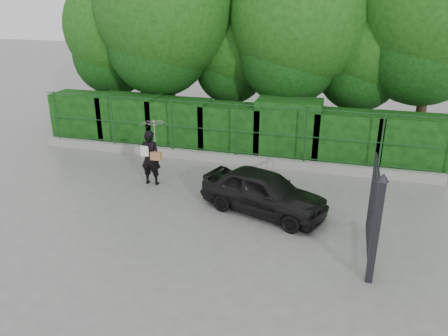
# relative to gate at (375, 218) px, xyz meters

# --- Properties ---
(ground) EXTENTS (80.00, 80.00, 0.00)m
(ground) POSITION_rel_gate_xyz_m (-4.60, 0.72, -1.19)
(ground) COLOR gray
(kerb) EXTENTS (14.00, 0.25, 0.30)m
(kerb) POSITION_rel_gate_xyz_m (-4.60, 5.22, -1.04)
(kerb) COLOR #9E9E99
(kerb) RESTS_ON ground
(fence) EXTENTS (14.13, 0.06, 1.80)m
(fence) POSITION_rel_gate_xyz_m (-4.38, 5.22, 0.01)
(fence) COLOR #18441C
(fence) RESTS_ON kerb
(hedge) EXTENTS (14.20, 1.20, 2.09)m
(hedge) POSITION_rel_gate_xyz_m (-4.61, 6.22, -0.25)
(hedge) COLOR black
(hedge) RESTS_ON ground
(trees) EXTENTS (17.10, 6.15, 8.08)m
(trees) POSITION_rel_gate_xyz_m (-3.46, 8.46, 3.43)
(trees) COLOR black
(trees) RESTS_ON ground
(gate) EXTENTS (0.22, 2.33, 2.36)m
(gate) POSITION_rel_gate_xyz_m (0.00, 0.00, 0.00)
(gate) COLOR #26262C
(gate) RESTS_ON ground
(woman) EXTENTS (0.88, 0.85, 2.01)m
(woman) POSITION_rel_gate_xyz_m (-6.16, 2.89, 0.09)
(woman) COLOR black
(woman) RESTS_ON ground
(car) EXTENTS (3.65, 2.38, 1.16)m
(car) POSITION_rel_gate_xyz_m (-2.63, 1.94, -0.61)
(car) COLOR black
(car) RESTS_ON ground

